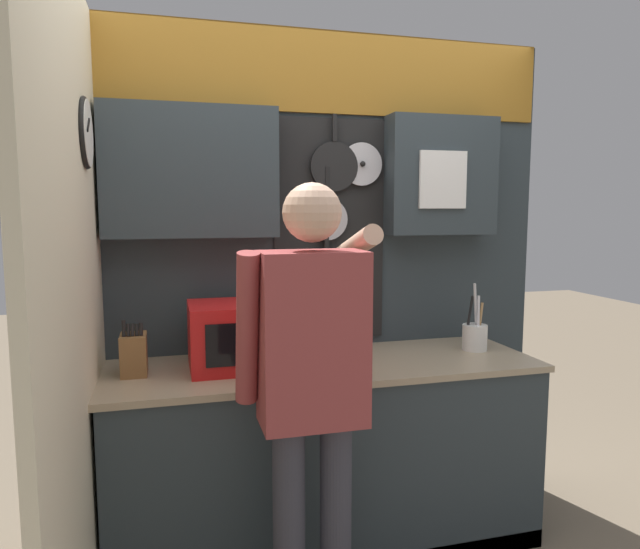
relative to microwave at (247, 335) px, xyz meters
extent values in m
plane|color=#756651|center=(0.36, -0.03, -1.05)|extent=(14.00, 14.00, 0.00)
cube|color=#2D383D|center=(0.36, -0.03, -0.61)|extent=(1.99, 0.64, 0.87)
cube|color=tan|center=(0.36, -0.03, -0.16)|extent=(2.02, 0.67, 0.03)
cube|color=#2D383D|center=(0.36, 0.31, 0.20)|extent=(2.59, 0.04, 2.50)
cube|color=#99661E|center=(0.36, 0.28, 1.25)|extent=(2.55, 0.02, 0.40)
cube|color=#2D383D|center=(-0.22, 0.21, 0.74)|extent=(0.81, 0.16, 0.61)
cube|color=#2D383D|center=(1.06, 0.21, 0.74)|extent=(0.59, 0.16, 0.61)
cube|color=black|center=(0.47, 0.28, 0.46)|extent=(0.59, 0.01, 1.14)
cylinder|color=black|center=(0.49, 0.26, 0.79)|extent=(0.25, 0.02, 0.25)
cube|color=black|center=(0.49, 0.25, 0.98)|extent=(0.02, 0.02, 0.13)
cylinder|color=#B7B7BC|center=(0.45, 0.26, 0.52)|extent=(0.21, 0.02, 0.21)
cube|color=black|center=(0.45, 0.25, 0.70)|extent=(0.02, 0.02, 0.16)
cylinder|color=black|center=(0.45, 0.26, 0.24)|extent=(0.26, 0.02, 0.26)
cube|color=black|center=(0.45, 0.25, 0.44)|extent=(0.02, 0.02, 0.13)
cylinder|color=#2D2D33|center=(0.49, 0.26, -0.02)|extent=(0.22, 0.02, 0.22)
cube|color=black|center=(0.49, 0.25, 0.16)|extent=(0.02, 0.02, 0.13)
cylinder|color=silver|center=(0.64, 0.26, 0.80)|extent=(0.22, 0.01, 0.22)
sphere|color=black|center=(0.64, 0.24, 0.80)|extent=(0.03, 0.03, 0.03)
cylinder|color=silver|center=(0.27, 0.26, 0.15)|extent=(0.01, 0.01, 0.19)
ellipsoid|color=silver|center=(0.27, 0.26, 0.04)|extent=(0.05, 0.01, 0.04)
cylinder|color=black|center=(0.35, 0.26, 0.12)|extent=(0.01, 0.01, 0.24)
ellipsoid|color=black|center=(0.35, 0.26, -0.01)|extent=(0.04, 0.01, 0.04)
cylinder|color=silver|center=(0.43, 0.26, 0.13)|extent=(0.01, 0.01, 0.22)
ellipsoid|color=silver|center=(0.43, 0.26, 0.00)|extent=(0.05, 0.01, 0.04)
cylinder|color=silver|center=(0.51, 0.26, 0.13)|extent=(0.01, 0.01, 0.22)
ellipsoid|color=silver|center=(0.51, 0.26, 0.00)|extent=(0.06, 0.01, 0.05)
cylinder|color=silver|center=(0.59, 0.26, 0.15)|extent=(0.01, 0.01, 0.18)
ellipsoid|color=silver|center=(0.59, 0.26, 0.04)|extent=(0.04, 0.01, 0.03)
cylinder|color=red|center=(0.67, 0.26, 0.16)|extent=(0.01, 0.01, 0.17)
ellipsoid|color=red|center=(0.67, 0.26, 0.05)|extent=(0.06, 0.01, 0.05)
cube|color=white|center=(1.03, 0.12, 0.72)|extent=(0.26, 0.02, 0.29)
cube|color=beige|center=(-0.67, -0.41, 0.20)|extent=(0.04, 1.60, 2.50)
cylinder|color=white|center=(-0.63, -0.13, 0.87)|extent=(0.02, 0.26, 0.26)
torus|color=black|center=(-0.64, -0.13, 0.87)|extent=(0.02, 0.28, 0.28)
cube|color=black|center=(-0.62, -0.16, 0.89)|extent=(0.01, 0.08, 0.06)
cube|color=red|center=(0.00, 0.00, 0.00)|extent=(0.52, 0.35, 0.30)
cube|color=black|center=(-0.06, -0.18, 0.00)|extent=(0.29, 0.01, 0.19)
cube|color=#333338|center=(0.18, -0.18, 0.00)|extent=(0.11, 0.01, 0.22)
cube|color=brown|center=(-0.50, 0.00, -0.06)|extent=(0.11, 0.15, 0.18)
cylinder|color=black|center=(-0.53, -0.03, 0.07)|extent=(0.02, 0.03, 0.07)
cylinder|color=black|center=(-0.52, -0.03, 0.06)|extent=(0.02, 0.03, 0.06)
cylinder|color=black|center=(-0.50, -0.03, 0.06)|extent=(0.02, 0.03, 0.06)
cylinder|color=black|center=(-0.48, -0.03, 0.06)|extent=(0.02, 0.03, 0.05)
cylinder|color=black|center=(-0.46, -0.03, 0.06)|extent=(0.02, 0.03, 0.06)
cylinder|color=white|center=(1.17, 0.00, -0.08)|extent=(0.13, 0.13, 0.13)
cylinder|color=silver|center=(1.17, 0.00, 0.05)|extent=(0.05, 0.03, 0.30)
cylinder|color=black|center=(1.14, 0.01, 0.02)|extent=(0.06, 0.03, 0.23)
cylinder|color=tan|center=(1.19, -0.01, 0.00)|extent=(0.04, 0.03, 0.20)
cylinder|color=silver|center=(1.17, -0.02, 0.02)|extent=(0.03, 0.04, 0.23)
cylinder|color=#383842|center=(0.06, -0.61, -0.63)|extent=(0.12, 0.12, 0.84)
cylinder|color=#383842|center=(0.24, -0.61, -0.63)|extent=(0.12, 0.12, 0.84)
cube|color=#993D3D|center=(0.15, -0.61, 0.11)|extent=(0.38, 0.22, 0.63)
sphere|color=#DBAD8E|center=(0.15, -0.61, 0.56)|extent=(0.21, 0.21, 0.21)
cylinder|color=#993D3D|center=(-0.08, -0.58, 0.15)|extent=(0.08, 0.19, 0.57)
cylinder|color=#DBAD8E|center=(0.38, -0.34, 0.41)|extent=(0.08, 0.56, 0.23)
camera|label=1|loc=(-0.35, -2.56, 0.58)|focal=32.00mm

